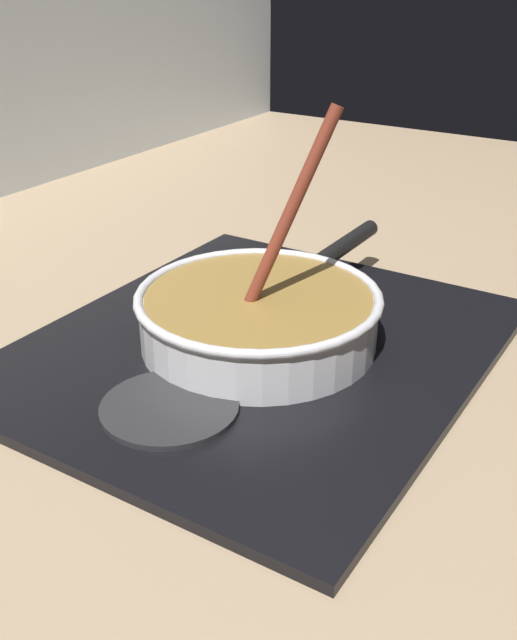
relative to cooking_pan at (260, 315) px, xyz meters
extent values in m
cube|color=#9E8466|center=(0.01, -0.06, -0.07)|extent=(2.40, 1.60, 0.04)
cube|color=black|center=(0.00, 0.00, -0.04)|extent=(0.56, 0.48, 0.01)
torus|color=#592D0C|center=(0.00, 0.00, -0.03)|extent=(0.17, 0.17, 0.01)
cylinder|color=#262628|center=(-0.17, 0.00, -0.03)|extent=(0.14, 0.14, 0.01)
cylinder|color=silver|center=(0.00, 0.00, -0.01)|extent=(0.27, 0.27, 0.06)
cylinder|color=olive|center=(0.00, 0.00, 0.00)|extent=(0.25, 0.25, 0.05)
torus|color=silver|center=(0.00, 0.00, 0.02)|extent=(0.28, 0.28, 0.01)
cylinder|color=black|center=(0.21, 0.00, 0.02)|extent=(0.17, 0.02, 0.02)
cylinder|color=#E5CC7A|center=(0.05, 0.07, 0.01)|extent=(0.04, 0.04, 0.01)
cylinder|color=beige|center=(0.02, -0.09, 0.01)|extent=(0.03, 0.03, 0.01)
cylinder|color=#EDD88C|center=(-0.05, -0.02, 0.01)|extent=(0.03, 0.03, 0.01)
cylinder|color=beige|center=(-0.01, 0.02, 0.01)|extent=(0.03, 0.03, 0.01)
cylinder|color=#E5CC7A|center=(0.06, -0.02, 0.01)|extent=(0.03, 0.03, 0.01)
cylinder|color=#EDD88C|center=(0.07, 0.03, 0.01)|extent=(0.03, 0.03, 0.01)
cylinder|color=#EDD88C|center=(0.10, 0.00, 0.01)|extent=(0.03, 0.03, 0.01)
cylinder|color=maroon|center=(0.01, -0.03, 0.12)|extent=(0.09, 0.09, 0.23)
cube|color=brown|center=(-0.02, 0.01, 0.01)|extent=(0.05, 0.05, 0.01)
camera|label=1|loc=(-0.64, -0.40, 0.37)|focal=42.09mm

